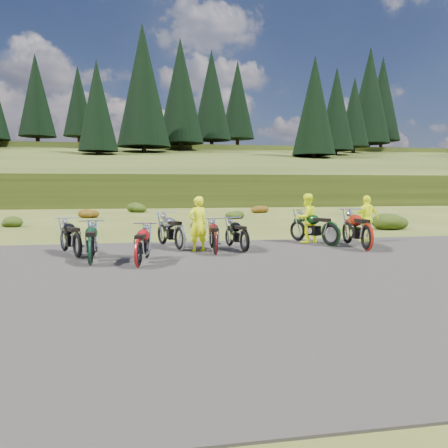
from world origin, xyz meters
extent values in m
plane|color=#424C19|center=(0.00, 0.00, 0.00)|extent=(300.00, 300.00, 0.00)
cube|color=black|center=(0.00, -2.00, 0.00)|extent=(20.00, 12.00, 0.04)
cube|color=#2F3B13|center=(0.00, 110.00, 0.00)|extent=(300.00, 90.00, 9.17)
cylinder|color=black|center=(-21.00, 69.00, 9.48)|extent=(0.70, 0.70, 2.20)
cone|color=black|center=(-21.00, 69.00, 17.38)|extent=(6.16, 6.16, 14.00)
cylinder|color=black|center=(-15.00, 75.00, 10.27)|extent=(0.70, 0.70, 2.20)
cone|color=black|center=(-15.00, 75.00, 17.67)|extent=(5.72, 5.72, 13.00)
cylinder|color=black|center=(-9.00, 50.00, 5.69)|extent=(0.70, 0.70, 2.20)
cone|color=black|center=(-9.00, 50.00, 12.59)|extent=(5.28, 5.28, 12.00)
cylinder|color=black|center=(-3.00, 56.00, 6.88)|extent=(0.70, 0.70, 2.20)
cone|color=black|center=(-3.00, 56.00, 16.78)|extent=(7.92, 7.92, 18.00)
cylinder|color=black|center=(3.00, 62.00, 8.08)|extent=(0.70, 0.70, 2.20)
cone|color=black|center=(3.00, 62.00, 17.48)|extent=(7.48, 7.48, 17.00)
cylinder|color=black|center=(9.00, 68.00, 9.28)|extent=(0.70, 0.70, 2.20)
cone|color=black|center=(9.00, 68.00, 18.18)|extent=(7.04, 7.04, 16.00)
cylinder|color=black|center=(15.00, 74.00, 10.27)|extent=(0.70, 0.70, 2.20)
cone|color=black|center=(15.00, 74.00, 18.67)|extent=(6.60, 6.60, 15.00)
cylinder|color=black|center=(21.00, 49.00, 5.49)|extent=(0.70, 0.70, 2.20)
cone|color=black|center=(21.00, 49.00, 13.39)|extent=(6.16, 6.16, 14.00)
cylinder|color=black|center=(27.00, 55.00, 6.68)|extent=(0.70, 0.70, 2.20)
cone|color=black|center=(27.00, 55.00, 14.08)|extent=(5.72, 5.72, 13.00)
cylinder|color=black|center=(33.00, 61.00, 7.88)|extent=(0.70, 0.70, 2.20)
cone|color=black|center=(33.00, 61.00, 14.78)|extent=(5.28, 5.28, 12.00)
cylinder|color=black|center=(39.00, 67.00, 9.08)|extent=(0.70, 0.70, 2.20)
cone|color=black|center=(39.00, 67.00, 18.98)|extent=(7.92, 7.92, 18.00)
cylinder|color=black|center=(45.00, 73.00, 10.27)|extent=(0.70, 0.70, 2.20)
cone|color=black|center=(45.00, 73.00, 19.67)|extent=(7.48, 7.48, 17.00)
ellipsoid|color=#22330C|center=(-9.10, 11.30, 0.31)|extent=(1.03, 1.03, 0.61)
ellipsoid|color=brown|center=(-6.20, 16.60, 0.38)|extent=(1.30, 1.30, 0.77)
ellipsoid|color=#22330C|center=(-3.30, 21.90, 0.46)|extent=(1.56, 1.56, 0.92)
ellipsoid|color=brown|center=(-0.40, 9.20, 0.23)|extent=(0.77, 0.77, 0.45)
ellipsoid|color=#22330C|center=(2.50, 14.50, 0.31)|extent=(1.03, 1.03, 0.61)
ellipsoid|color=brown|center=(5.40, 19.80, 0.38)|extent=(1.30, 1.30, 0.77)
ellipsoid|color=#22330C|center=(8.30, 7.10, 0.46)|extent=(1.56, 1.56, 0.92)
ellipsoid|color=brown|center=(11.20, 12.40, 0.23)|extent=(0.77, 0.77, 0.45)
imported|color=#E4F50C|center=(-1.14, 1.69, 0.81)|extent=(0.70, 0.59, 1.63)
imported|color=#E4F50C|center=(2.71, 2.97, 0.84)|extent=(0.99, 0.88, 1.67)
imported|color=#E4F50C|center=(4.87, 2.89, 0.80)|extent=(1.00, 0.58, 1.61)
camera|label=1|loc=(-2.59, -11.06, 1.96)|focal=35.00mm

